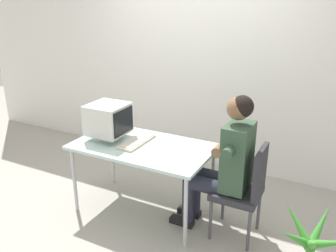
% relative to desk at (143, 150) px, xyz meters
% --- Properties ---
extents(ground_plane, '(12.00, 12.00, 0.00)m').
position_rel_desk_xyz_m(ground_plane, '(0.00, 0.00, -0.69)').
color(ground_plane, '#9E998E').
extents(wall_back, '(8.00, 0.10, 3.00)m').
position_rel_desk_xyz_m(wall_back, '(0.30, 1.40, 0.81)').
color(wall_back, silver).
rests_on(wall_back, ground_plane).
extents(desk, '(1.37, 0.78, 0.74)m').
position_rel_desk_xyz_m(desk, '(0.00, 0.00, 0.00)').
color(desk, '#B7B7BC').
rests_on(desk, ground_plane).
extents(crt_monitor, '(0.38, 0.38, 0.37)m').
position_rel_desk_xyz_m(crt_monitor, '(-0.40, -0.01, 0.26)').
color(crt_monitor, silver).
rests_on(crt_monitor, desk).
extents(keyboard, '(0.19, 0.47, 0.03)m').
position_rel_desk_xyz_m(keyboard, '(-0.08, 0.02, 0.07)').
color(keyboard, beige).
rests_on(keyboard, desk).
extents(office_chair, '(0.41, 0.41, 0.92)m').
position_rel_desk_xyz_m(office_chair, '(1.03, 0.04, -0.17)').
color(office_chair, '#4C4C51').
rests_on(office_chair, ground_plane).
extents(person_seated, '(0.71, 0.54, 1.36)m').
position_rel_desk_xyz_m(person_seated, '(0.84, 0.04, 0.05)').
color(person_seated, '#334C38').
rests_on(person_seated, ground_plane).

